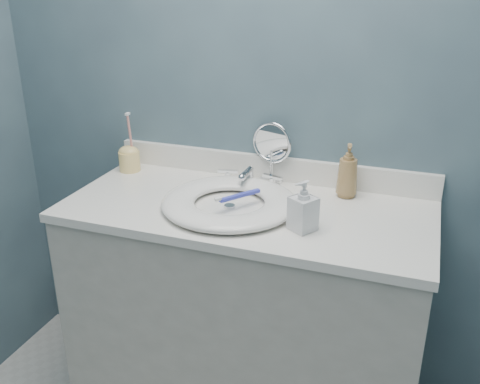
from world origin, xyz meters
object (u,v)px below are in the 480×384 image
at_px(soap_bottle_amber, 348,171).
at_px(toothbrush_holder, 129,158).
at_px(makeup_mirror, 272,149).
at_px(soap_bottle_clear, 303,206).

relative_size(soap_bottle_amber, toothbrush_holder, 0.80).
bearing_deg(toothbrush_holder, soap_bottle_amber, 1.76).
bearing_deg(makeup_mirror, toothbrush_holder, -162.45).
height_order(makeup_mirror, soap_bottle_clear, makeup_mirror).
distance_m(soap_bottle_clear, toothbrush_holder, 0.80).
xyz_separation_m(makeup_mirror, soap_bottle_amber, (0.28, -0.05, -0.03)).
bearing_deg(soap_bottle_clear, soap_bottle_amber, 107.40).
bearing_deg(soap_bottle_clear, makeup_mirror, 152.72).
height_order(soap_bottle_amber, toothbrush_holder, toothbrush_holder).
distance_m(soap_bottle_amber, toothbrush_holder, 0.84).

